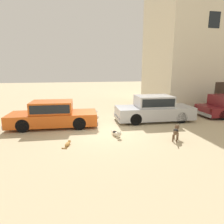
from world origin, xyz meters
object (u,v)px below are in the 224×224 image
at_px(stray_dog_spotted, 116,134).
at_px(stray_cat, 68,144).
at_px(parked_sedan_nearest, 53,114).
at_px(parked_sedan_second, 154,109).
at_px(stray_dog_tan, 176,131).

xyz_separation_m(stray_dog_spotted, stray_cat, (-2.18, -0.67, -0.07)).
distance_m(parked_sedan_nearest, stray_cat, 3.09).
relative_size(parked_sedan_second, stray_dog_spotted, 4.70).
height_order(parked_sedan_second, stray_dog_spotted, parked_sedan_second).
height_order(parked_sedan_second, stray_dog_tan, parked_sedan_second).
relative_size(parked_sedan_nearest, parked_sedan_second, 1.01).
relative_size(stray_dog_spotted, stray_dog_tan, 1.22).
xyz_separation_m(parked_sedan_second, stray_dog_tan, (-0.41, -3.35, -0.33)).
height_order(stray_dog_spotted, stray_cat, stray_dog_spotted).
height_order(parked_sedan_nearest, stray_cat, parked_sedan_nearest).
bearing_deg(stray_dog_tan, parked_sedan_second, 29.27).
bearing_deg(stray_cat, parked_sedan_nearest, 33.31).
xyz_separation_m(parked_sedan_second, stray_cat, (-5.02, -3.05, -0.67)).
bearing_deg(stray_dog_spotted, parked_sedan_nearest, -140.93).
distance_m(stray_dog_spotted, stray_cat, 2.28).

